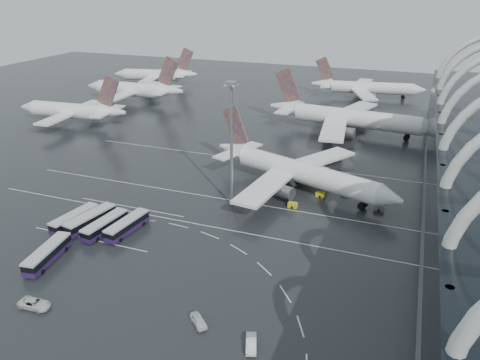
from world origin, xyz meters
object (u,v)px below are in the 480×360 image
(van_curve_a, at_px, (34,304))
(van_curve_b, at_px, (199,321))
(bus_row_near_b, at_px, (90,220))
(jet_remote_west, at_px, (74,111))
(van_curve_c, at_px, (251,343))
(airliner_gate_b, at_px, (348,118))
(jet_remote_mid, at_px, (136,90))
(floodlight_mast, at_px, (231,130))
(gse_cart_belly_b, at_px, (345,192))
(bus_row_near_a, at_px, (74,219))
(gse_cart_belly_a, at_px, (320,194))
(gse_cart_belly_e, at_px, (309,179))
(gse_cart_belly_c, at_px, (293,205))
(jet_remote_far, at_px, (157,75))
(airliner_main, at_px, (297,172))
(bus_row_near_c, at_px, (105,225))
(bus_row_far_b, at_px, (47,254))
(airliner_gate_c, at_px, (365,88))
(gse_cart_belly_d, at_px, (379,208))
(bus_row_near_d, at_px, (127,225))

(van_curve_a, distance_m, van_curve_b, 27.76)
(bus_row_near_b, bearing_deg, jet_remote_west, 50.91)
(van_curve_c, bearing_deg, airliner_gate_b, 72.90)
(jet_remote_mid, xyz_separation_m, van_curve_c, (97.68, -123.88, -4.69))
(floodlight_mast, xyz_separation_m, gse_cart_belly_b, (24.45, 16.16, -18.20))
(bus_row_near_a, bearing_deg, van_curve_b, -108.15)
(jet_remote_mid, bearing_deg, gse_cart_belly_a, 144.66)
(bus_row_near_b, distance_m, van_curve_a, 27.59)
(gse_cart_belly_a, distance_m, gse_cart_belly_e, 9.90)
(gse_cart_belly_c, distance_m, gse_cart_belly_e, 16.95)
(airliner_gate_b, height_order, jet_remote_far, airliner_gate_b)
(airliner_main, height_order, jet_remote_mid, jet_remote_mid)
(airliner_main, height_order, bus_row_near_c, airliner_main)
(jet_remote_mid, relative_size, bus_row_far_b, 3.75)
(bus_row_near_a, xyz_separation_m, van_curve_b, (39.39, -19.54, -0.93))
(floodlight_mast, distance_m, gse_cart_belly_c, 23.24)
(jet_remote_west, relative_size, gse_cart_belly_a, 19.64)
(bus_row_near_a, relative_size, bus_row_far_b, 0.97)
(airliner_gate_b, relative_size, van_curve_b, 14.54)
(jet_remote_far, height_order, bus_row_near_b, jet_remote_far)
(airliner_gate_c, height_order, bus_row_near_b, airliner_gate_c)
(gse_cart_belly_b, xyz_separation_m, gse_cart_belly_d, (8.97, -6.47, 0.11))
(van_curve_b, bearing_deg, bus_row_near_c, 100.57)
(bus_row_far_b, distance_m, gse_cart_belly_d, 72.97)
(floodlight_mast, relative_size, gse_cart_belly_c, 13.32)
(van_curve_a, bearing_deg, jet_remote_mid, 22.85)
(airliner_gate_b, xyz_separation_m, van_curve_c, (3.54, -111.50, -4.54))
(bus_row_near_d, xyz_separation_m, gse_cart_belly_a, (35.09, 32.45, -1.01))
(airliner_main, xyz_separation_m, gse_cart_belly_a, (6.97, -2.82, -4.03))
(jet_remote_mid, xyz_separation_m, jet_remote_far, (-10.09, 35.75, -0.49))
(airliner_main, bearing_deg, bus_row_far_b, -106.03)
(jet_remote_mid, distance_m, van_curve_b, 150.72)
(van_curve_b, distance_m, gse_cart_belly_e, 62.30)
(gse_cart_belly_a, distance_m, gse_cart_belly_b, 6.72)
(gse_cart_belly_d, bearing_deg, airliner_gate_b, 105.99)
(jet_remote_far, distance_m, bus_row_near_d, 154.32)
(airliner_gate_b, distance_m, gse_cart_belly_d, 61.31)
(jet_remote_far, bearing_deg, jet_remote_west, 83.77)
(jet_remote_far, xyz_separation_m, bus_row_near_d, (71.50, -136.72, -3.30))
(bus_row_far_b, bearing_deg, jet_remote_west, 27.21)
(bus_row_near_a, xyz_separation_m, gse_cart_belly_c, (42.68, 25.72, -1.03))
(bus_row_near_c, xyz_separation_m, gse_cart_belly_c, (34.69, 25.73, -1.02))
(gse_cart_belly_c, xyz_separation_m, gse_cart_belly_d, (19.42, 5.68, 0.03))
(bus_row_far_b, distance_m, van_curve_a, 14.10)
(bus_row_far_b, bearing_deg, gse_cart_belly_c, -52.58)
(bus_row_near_b, bearing_deg, gse_cart_belly_a, -42.88)
(van_curve_c, bearing_deg, jet_remote_far, 105.10)
(bus_row_near_a, distance_m, bus_row_near_d, 12.62)
(van_curve_c, relative_size, gse_cart_belly_e, 1.77)
(airliner_gate_b, distance_m, bus_row_far_b, 111.47)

